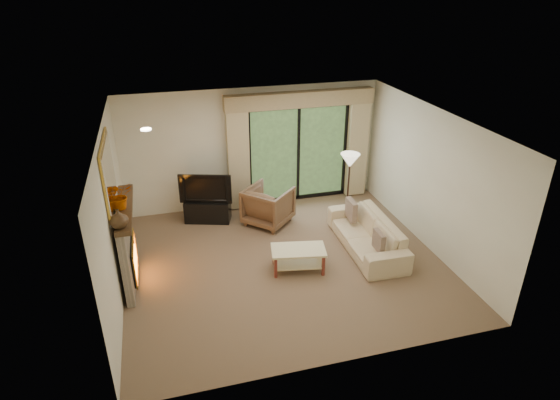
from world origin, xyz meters
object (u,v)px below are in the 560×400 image
object	(u,v)px
coffee_table	(298,259)
armchair	(268,205)
media_console	(208,210)
sofa	(367,234)

from	to	relation	value
coffee_table	armchair	bearing A→B (deg)	103.42
coffee_table	media_console	bearing A→B (deg)	130.43
armchair	sofa	xyz separation A→B (m)	(1.52, -1.46, -0.09)
sofa	coffee_table	world-z (taller)	sofa
armchair	coffee_table	distance (m)	1.81
armchair	sofa	world-z (taller)	armchair
media_console	armchair	world-z (taller)	armchair
armchair	sofa	distance (m)	2.11
sofa	armchair	bearing A→B (deg)	-132.16
armchair	coffee_table	world-z (taller)	armchair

